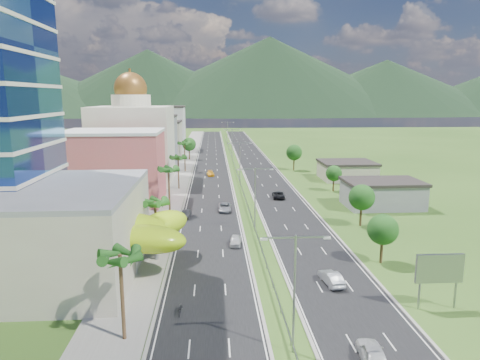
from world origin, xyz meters
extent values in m
plane|color=#2D5119|center=(0.00, 0.00, 0.00)|extent=(500.00, 500.00, 0.00)
cube|color=black|center=(-7.50, 90.00, 0.02)|extent=(11.00, 260.00, 0.04)
cube|color=black|center=(7.50, 90.00, 0.02)|extent=(11.00, 260.00, 0.04)
cube|color=gray|center=(-17.00, 90.00, 0.06)|extent=(7.00, 260.00, 0.12)
cube|color=gray|center=(0.00, 72.00, 0.62)|extent=(0.08, 216.00, 0.28)
cube|color=gray|center=(0.00, 174.00, 0.35)|extent=(0.10, 0.12, 0.70)
cylinder|color=gray|center=(0.00, -25.00, 5.50)|extent=(0.20, 0.20, 11.00)
cube|color=gray|center=(-1.44, -25.00, 10.80)|extent=(2.88, 0.12, 0.12)
cube|color=gray|center=(1.44, -25.00, 10.80)|extent=(2.88, 0.12, 0.12)
cube|color=silver|center=(-2.72, -25.00, 10.70)|extent=(0.60, 0.25, 0.18)
cube|color=silver|center=(2.72, -25.00, 10.70)|extent=(0.60, 0.25, 0.18)
cylinder|color=gray|center=(0.00, 10.00, 5.50)|extent=(0.20, 0.20, 11.00)
cube|color=gray|center=(-1.44, 10.00, 10.80)|extent=(2.88, 0.12, 0.12)
cube|color=gray|center=(1.44, 10.00, 10.80)|extent=(2.88, 0.12, 0.12)
cube|color=silver|center=(-2.72, 10.00, 10.70)|extent=(0.60, 0.25, 0.18)
cube|color=silver|center=(2.72, 10.00, 10.70)|extent=(0.60, 0.25, 0.18)
cylinder|color=gray|center=(0.00, 50.00, 5.50)|extent=(0.20, 0.20, 11.00)
cube|color=gray|center=(-1.44, 50.00, 10.80)|extent=(2.88, 0.12, 0.12)
cube|color=gray|center=(1.44, 50.00, 10.80)|extent=(2.88, 0.12, 0.12)
cube|color=silver|center=(-2.72, 50.00, 10.70)|extent=(0.60, 0.25, 0.18)
cube|color=silver|center=(2.72, 50.00, 10.70)|extent=(0.60, 0.25, 0.18)
cylinder|color=gray|center=(0.00, 95.00, 5.50)|extent=(0.20, 0.20, 11.00)
cube|color=gray|center=(-1.44, 95.00, 10.80)|extent=(2.88, 0.12, 0.12)
cube|color=gray|center=(1.44, 95.00, 10.80)|extent=(2.88, 0.12, 0.12)
cube|color=silver|center=(-2.72, 95.00, 10.70)|extent=(0.60, 0.25, 0.18)
cube|color=silver|center=(2.72, 95.00, 10.70)|extent=(0.60, 0.25, 0.18)
cylinder|color=gray|center=(0.00, 140.00, 5.50)|extent=(0.20, 0.20, 11.00)
cube|color=gray|center=(-1.44, 140.00, 10.80)|extent=(2.88, 0.12, 0.12)
cube|color=gray|center=(1.44, 140.00, 10.80)|extent=(2.88, 0.12, 0.12)
cube|color=silver|center=(-2.72, 140.00, 10.70)|extent=(0.60, 0.25, 0.18)
cube|color=silver|center=(2.72, 140.00, 10.70)|extent=(0.60, 0.25, 0.18)
cube|color=#AEA28F|center=(-32.00, -6.00, 5.50)|extent=(30.00, 24.00, 11.00)
cylinder|color=gray|center=(-24.00, -2.00, 2.00)|extent=(0.50, 0.50, 4.00)
cylinder|color=gray|center=(-17.00, -7.00, 2.00)|extent=(0.50, 0.50, 4.00)
cylinder|color=gray|center=(-21.00, -10.00, 2.00)|extent=(0.50, 0.50, 4.00)
cylinder|color=gray|center=(-15.00, -2.00, 2.00)|extent=(0.50, 0.50, 4.00)
cube|color=#D7585B|center=(-28.00, 32.00, 7.50)|extent=(20.00, 15.00, 15.00)
cube|color=beige|center=(-28.00, 55.00, 10.00)|extent=(20.00, 20.00, 20.00)
cylinder|color=beige|center=(-28.00, 55.00, 21.50)|extent=(10.00, 10.00, 3.00)
sphere|color=brown|center=(-28.00, 55.00, 24.50)|extent=(8.40, 8.40, 8.40)
cube|color=gray|center=(-27.00, 80.00, 8.00)|extent=(16.00, 15.00, 16.00)
cube|color=#AEA28F|center=(-27.00, 102.00, 6.50)|extent=(16.00, 15.00, 13.00)
cube|color=silver|center=(-27.00, 125.00, 9.00)|extent=(16.00, 15.00, 18.00)
cylinder|color=gray|center=(15.00, -18.00, 1.60)|extent=(0.24, 0.24, 3.20)
cylinder|color=gray|center=(19.00, -18.00, 1.60)|extent=(0.24, 0.24, 3.20)
cube|color=#D85919|center=(17.00, -18.00, 4.60)|extent=(5.20, 0.35, 3.20)
cube|color=gray|center=(28.00, 25.00, 2.50)|extent=(15.00, 10.00, 5.00)
cube|color=#AEA28F|center=(30.00, 55.00, 2.20)|extent=(14.00, 12.00, 4.40)
cylinder|color=#47301C|center=(-15.50, -22.00, 4.25)|extent=(0.36, 0.36, 8.50)
cylinder|color=#47301C|center=(-15.50, 2.00, 3.75)|extent=(0.36, 0.36, 7.50)
cylinder|color=#47301C|center=(-15.50, 22.00, 4.50)|extent=(0.36, 0.36, 9.00)
cylinder|color=#47301C|center=(-15.50, 45.00, 4.00)|extent=(0.36, 0.36, 8.00)
cylinder|color=#47301C|center=(-15.50, 70.00, 4.40)|extent=(0.36, 0.36, 8.80)
cylinder|color=#47301C|center=(-15.50, 95.00, 2.45)|extent=(0.40, 0.40, 4.90)
sphere|color=#22581B|center=(-15.50, 95.00, 5.60)|extent=(4.90, 4.90, 4.90)
cylinder|color=#47301C|center=(16.00, -5.00, 2.10)|extent=(0.40, 0.40, 4.20)
sphere|color=#22581B|center=(16.00, -5.00, 4.80)|extent=(4.20, 4.20, 4.20)
cylinder|color=#47301C|center=(19.00, 12.00, 2.27)|extent=(0.40, 0.40, 4.55)
sphere|color=#22581B|center=(19.00, 12.00, 5.20)|extent=(4.55, 4.55, 4.55)
cylinder|color=#47301C|center=(22.00, 40.00, 1.92)|extent=(0.40, 0.40, 3.85)
sphere|color=#22581B|center=(22.00, 40.00, 4.40)|extent=(3.85, 3.85, 3.85)
cylinder|color=#47301C|center=(18.00, 70.00, 2.45)|extent=(0.40, 0.40, 4.90)
sphere|color=#22581B|center=(18.00, 70.00, 5.60)|extent=(4.90, 4.90, 4.90)
imported|color=silver|center=(-3.64, 3.40, 0.74)|extent=(2.07, 4.26, 1.40)
imported|color=black|center=(-12.17, 19.13, 0.73)|extent=(1.84, 4.29, 1.38)
imported|color=#999BA0|center=(-4.73, 23.43, 0.78)|extent=(2.58, 5.37, 1.48)
imported|color=gold|center=(-7.75, 62.32, 0.71)|extent=(2.39, 4.81, 1.34)
imported|color=silver|center=(6.52, -27.11, 0.92)|extent=(2.64, 5.36, 1.76)
imported|color=#A5A8AD|center=(7.30, -11.29, 0.83)|extent=(2.30, 4.97, 1.58)
imported|color=black|center=(7.67, 33.79, 0.80)|extent=(2.89, 5.61, 1.51)
imported|color=black|center=(-10.59, -17.48, 0.73)|extent=(0.68, 2.17, 1.39)
camera|label=1|loc=(-6.94, -59.34, 22.60)|focal=32.00mm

